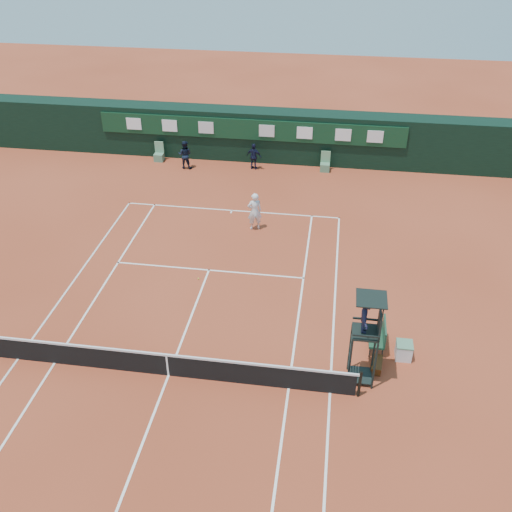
{
  "coord_description": "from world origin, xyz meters",
  "views": [
    {
      "loc": [
        5.01,
        -13.48,
        14.03
      ],
      "look_at": [
        2.13,
        6.0,
        1.2
      ],
      "focal_mm": 40.0,
      "sensor_mm": 36.0,
      "label": 1
    }
  ],
  "objects": [
    {
      "name": "tennis_net",
      "position": [
        0.0,
        0.0,
        0.51
      ],
      "size": [
        12.9,
        0.1,
        1.1
      ],
      "color": "black",
      "rests_on": "ground"
    },
    {
      "name": "ball_kid_left",
      "position": [
        -3.65,
        16.68,
        0.84
      ],
      "size": [
        0.84,
        0.67,
        1.67
      ],
      "primitive_type": "imported",
      "rotation": [
        0.0,
        0.0,
        3.1
      ],
      "color": "black",
      "rests_on": "ground"
    },
    {
      "name": "tennis_bag",
      "position": [
        7.03,
        1.39,
        0.15
      ],
      "size": [
        0.44,
        0.83,
        0.3
      ],
      "primitive_type": "cube",
      "rotation": [
        0.0,
        0.0,
        -0.12
      ],
      "color": "black",
      "rests_on": "ground"
    },
    {
      "name": "player",
      "position": [
        1.43,
        10.24,
        0.95
      ],
      "size": [
        0.81,
        0.67,
        1.91
      ],
      "primitive_type": "imported",
      "rotation": [
        0.0,
        0.0,
        3.49
      ],
      "color": "silver",
      "rests_on": "ground"
    },
    {
      "name": "court_lines",
      "position": [
        0.0,
        0.0,
        0.01
      ],
      "size": [
        11.05,
        23.85,
        0.01
      ],
      "color": "silver",
      "rests_on": "ground"
    },
    {
      "name": "ball_kid_right",
      "position": [
        0.36,
        17.14,
        0.77
      ],
      "size": [
        0.97,
        0.56,
        1.55
      ],
      "primitive_type": "imported",
      "rotation": [
        0.0,
        0.0,
        2.93
      ],
      "color": "black",
      "rests_on": "ground"
    },
    {
      "name": "player_bench",
      "position": [
        7.12,
        2.48,
        0.6
      ],
      "size": [
        0.56,
        1.2,
        1.1
      ],
      "color": "#183C25",
      "rests_on": "ground"
    },
    {
      "name": "back_wall",
      "position": [
        0.0,
        18.74,
        1.51
      ],
      "size": [
        40.0,
        1.65,
        3.0
      ],
      "color": "black",
      "rests_on": "ground"
    },
    {
      "name": "ground",
      "position": [
        0.0,
        0.0,
        0.0
      ],
      "size": [
        90.0,
        90.0,
        0.0
      ],
      "primitive_type": "plane",
      "color": "#AA4528",
      "rests_on": "ground"
    },
    {
      "name": "umpire_chair",
      "position": [
        6.43,
        0.8,
        2.46
      ],
      "size": [
        0.96,
        0.95,
        3.42
      ],
      "color": "black",
      "rests_on": "ground"
    },
    {
      "name": "linesman_chair_left",
      "position": [
        -5.5,
        17.48,
        0.32
      ],
      "size": [
        0.55,
        0.5,
        1.15
      ],
      "color": "#548161",
      "rests_on": "ground"
    },
    {
      "name": "linesman_chair_right",
      "position": [
        4.5,
        17.48,
        0.32
      ],
      "size": [
        0.55,
        0.5,
        1.15
      ],
      "color": "#537F5D",
      "rests_on": "ground"
    },
    {
      "name": "cooler",
      "position": [
        7.96,
        2.07,
        0.33
      ],
      "size": [
        0.57,
        0.57,
        0.65
      ],
      "color": "silver",
      "rests_on": "ground"
    },
    {
      "name": "tennis_ball",
      "position": [
        -0.29,
        5.68,
        0.03
      ],
      "size": [
        0.07,
        0.07,
        0.07
      ],
      "primitive_type": "sphere",
      "color": "#C6D732",
      "rests_on": "ground"
    }
  ]
}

